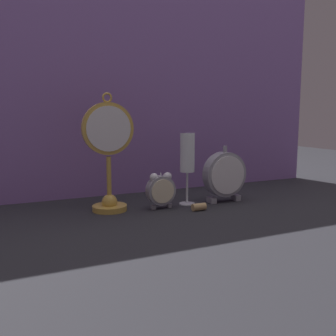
{
  "coord_description": "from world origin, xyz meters",
  "views": [
    {
      "loc": [
        -0.48,
        -0.95,
        0.29
      ],
      "look_at": [
        0.0,
        0.08,
        0.12
      ],
      "focal_mm": 40.0,
      "sensor_mm": 36.0,
      "label": 1
    }
  ],
  "objects_px": {
    "mantel_clock_silver": "(225,175)",
    "wine_cork": "(198,207)",
    "pocket_watch_on_stand": "(109,157)",
    "alarm_clock_twin_bell": "(161,189)",
    "champagne_flute": "(187,157)"
  },
  "relations": [
    {
      "from": "pocket_watch_on_stand",
      "to": "wine_cork",
      "type": "relative_size",
      "value": 8.27
    },
    {
      "from": "champagne_flute",
      "to": "alarm_clock_twin_bell",
      "type": "bearing_deg",
      "value": -170.67
    },
    {
      "from": "alarm_clock_twin_bell",
      "to": "mantel_clock_silver",
      "type": "xyz_separation_m",
      "value": [
        0.23,
        -0.0,
        0.03
      ]
    },
    {
      "from": "pocket_watch_on_stand",
      "to": "alarm_clock_twin_bell",
      "type": "height_order",
      "value": "pocket_watch_on_stand"
    },
    {
      "from": "mantel_clock_silver",
      "to": "champagne_flute",
      "type": "height_order",
      "value": "champagne_flute"
    },
    {
      "from": "mantel_clock_silver",
      "to": "wine_cork",
      "type": "distance_m",
      "value": 0.17
    },
    {
      "from": "alarm_clock_twin_bell",
      "to": "mantel_clock_silver",
      "type": "relative_size",
      "value": 0.6
    },
    {
      "from": "alarm_clock_twin_bell",
      "to": "champagne_flute",
      "type": "height_order",
      "value": "champagne_flute"
    },
    {
      "from": "alarm_clock_twin_bell",
      "to": "mantel_clock_silver",
      "type": "height_order",
      "value": "mantel_clock_silver"
    },
    {
      "from": "pocket_watch_on_stand",
      "to": "mantel_clock_silver",
      "type": "relative_size",
      "value": 1.89
    },
    {
      "from": "champagne_flute",
      "to": "pocket_watch_on_stand",
      "type": "bearing_deg",
      "value": 173.97
    },
    {
      "from": "pocket_watch_on_stand",
      "to": "wine_cork",
      "type": "xyz_separation_m",
      "value": [
        0.24,
        -0.11,
        -0.15
      ]
    },
    {
      "from": "champagne_flute",
      "to": "wine_cork",
      "type": "height_order",
      "value": "champagne_flute"
    },
    {
      "from": "alarm_clock_twin_bell",
      "to": "wine_cork",
      "type": "xyz_separation_m",
      "value": [
        0.09,
        -0.07,
        -0.05
      ]
    },
    {
      "from": "wine_cork",
      "to": "pocket_watch_on_stand",
      "type": "bearing_deg",
      "value": 156.03
    }
  ]
}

